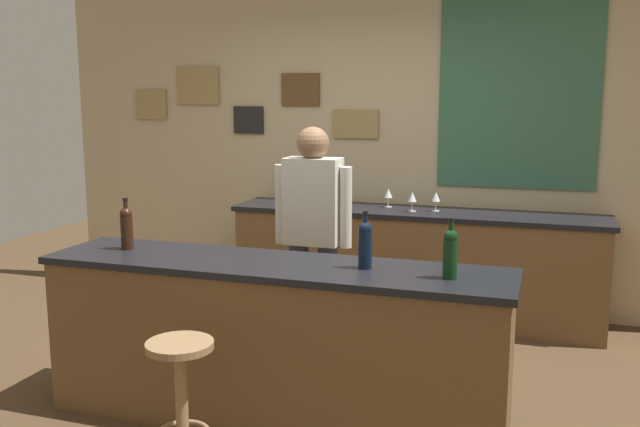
# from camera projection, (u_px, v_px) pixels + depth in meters

# --- Properties ---
(ground_plane) EXTENTS (10.00, 10.00, 0.00)m
(ground_plane) POSITION_uv_depth(u_px,v_px,m) (299.00, 392.00, 4.31)
(ground_plane) COLOR #4C3823
(back_wall) EXTENTS (6.00, 0.09, 2.80)m
(back_wall) POSITION_uv_depth(u_px,v_px,m) (382.00, 141.00, 5.95)
(back_wall) COLOR tan
(back_wall) RESTS_ON ground_plane
(bar_counter) EXTENTS (2.60, 0.60, 0.92)m
(bar_counter) POSITION_uv_depth(u_px,v_px,m) (274.00, 343.00, 3.85)
(bar_counter) COLOR brown
(bar_counter) RESTS_ON ground_plane
(side_counter) EXTENTS (2.99, 0.56, 0.90)m
(side_counter) POSITION_uv_depth(u_px,v_px,m) (414.00, 265.00, 5.65)
(side_counter) COLOR brown
(side_counter) RESTS_ON ground_plane
(bartender) EXTENTS (0.52, 0.21, 1.62)m
(bartender) POSITION_uv_depth(u_px,v_px,m) (313.00, 232.00, 4.52)
(bartender) COLOR #384766
(bartender) RESTS_ON ground_plane
(bar_stool) EXTENTS (0.32, 0.32, 0.68)m
(bar_stool) POSITION_uv_depth(u_px,v_px,m) (181.00, 386.00, 3.29)
(bar_stool) COLOR olive
(bar_stool) RESTS_ON ground_plane
(wine_bottle_a) EXTENTS (0.07, 0.07, 0.31)m
(wine_bottle_a) POSITION_uv_depth(u_px,v_px,m) (127.00, 226.00, 4.08)
(wine_bottle_a) COLOR black
(wine_bottle_a) RESTS_ON bar_counter
(wine_bottle_b) EXTENTS (0.07, 0.07, 0.31)m
(wine_bottle_b) POSITION_uv_depth(u_px,v_px,m) (365.00, 243.00, 3.63)
(wine_bottle_b) COLOR black
(wine_bottle_b) RESTS_ON bar_counter
(wine_bottle_c) EXTENTS (0.07, 0.07, 0.31)m
(wine_bottle_c) POSITION_uv_depth(u_px,v_px,m) (450.00, 252.00, 3.43)
(wine_bottle_c) COLOR black
(wine_bottle_c) RESTS_ON bar_counter
(wine_glass_a) EXTENTS (0.07, 0.07, 0.16)m
(wine_glass_a) POSITION_uv_depth(u_px,v_px,m) (344.00, 194.00, 5.70)
(wine_glass_a) COLOR silver
(wine_glass_a) RESTS_ON side_counter
(wine_glass_b) EXTENTS (0.07, 0.07, 0.16)m
(wine_glass_b) POSITION_uv_depth(u_px,v_px,m) (388.00, 194.00, 5.72)
(wine_glass_b) COLOR silver
(wine_glass_b) RESTS_ON side_counter
(wine_glass_c) EXTENTS (0.07, 0.07, 0.16)m
(wine_glass_c) POSITION_uv_depth(u_px,v_px,m) (412.00, 198.00, 5.51)
(wine_glass_c) COLOR silver
(wine_glass_c) RESTS_ON side_counter
(wine_glass_d) EXTENTS (0.07, 0.07, 0.16)m
(wine_glass_d) POSITION_uv_depth(u_px,v_px,m) (436.00, 197.00, 5.52)
(wine_glass_d) COLOR silver
(wine_glass_d) RESTS_ON side_counter
(coffee_mug) EXTENTS (0.12, 0.08, 0.09)m
(coffee_mug) POSITION_uv_depth(u_px,v_px,m) (312.00, 201.00, 5.76)
(coffee_mug) COLOR #336699
(coffee_mug) RESTS_ON side_counter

